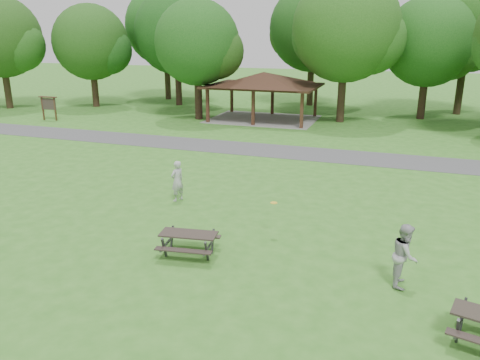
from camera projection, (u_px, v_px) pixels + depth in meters
The scene contains 17 objects.
ground at pixel (169, 251), 14.93m from camera, with size 160.00×160.00×0.00m, color #347421.
asphalt_path at pixel (280, 151), 27.54m from camera, with size 120.00×3.20×0.02m, color #464749.
pavilion at pixel (264, 81), 36.89m from camera, with size 8.60×7.01×3.76m.
notice_board at pixel (48, 104), 37.04m from camera, with size 1.60×0.30×1.88m.
tree_row_a at pixel (1, 39), 41.71m from camera, with size 7.56×7.20×9.97m.
tree_row_b at pixel (92, 45), 42.80m from camera, with size 7.14×6.80×9.28m.
tree_row_c at pixel (178, 35), 43.49m from camera, with size 8.19×7.80×10.67m.
tree_row_d at pixel (198, 45), 36.30m from camera, with size 6.93×6.60×9.27m.
tree_row_e at pixel (347, 31), 34.78m from camera, with size 8.40×8.00×11.02m.
tree_row_f at pixel (430, 44), 36.33m from camera, with size 7.35×7.00×9.55m.
tree_deep_a at pixel (166, 28), 47.41m from camera, with size 8.40×8.00×11.38m.
tree_deep_b at pixel (314, 31), 43.21m from camera, with size 8.40×8.00×11.13m.
tree_deep_c at pixel (470, 23), 38.05m from camera, with size 8.82×8.40×11.90m.
picnic_table_middle at pixel (189, 238), 14.51m from camera, with size 1.94×1.65×0.76m.
frisbee_in_flight at pixel (274, 203), 15.67m from camera, with size 0.28×0.28×0.02m.
frisbee_thrower at pixel (177, 181), 19.20m from camera, with size 0.62×0.41×1.71m, color #ACADAF.
frisbee_catcher at pixel (405, 255), 12.68m from camera, with size 0.87×0.68×1.79m, color #A7A6A9.
Camera 1 is at (6.61, -12.06, 6.64)m, focal length 35.00 mm.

